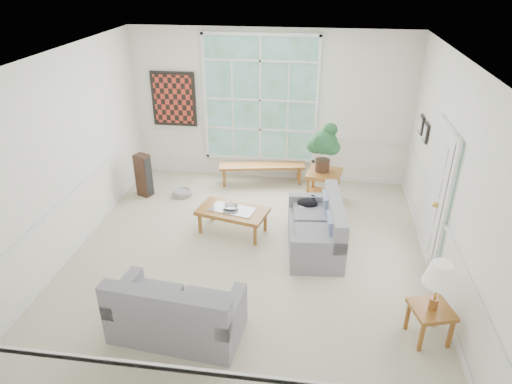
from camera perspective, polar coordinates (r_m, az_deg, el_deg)
floor at (r=7.10m, az=-1.03°, el=-8.29°), size 5.50×6.00×0.01m
ceiling at (r=5.89m, az=-1.28°, el=16.29°), size 5.50×6.00×0.02m
wall_back at (r=9.14m, az=1.82°, el=10.55°), size 5.50×0.02×3.00m
wall_front at (r=3.87m, az=-8.31°, el=-15.59°), size 5.50×0.02×3.00m
wall_left at (r=7.27m, az=-23.14°, el=3.85°), size 0.02×6.00×3.00m
wall_right at (r=6.54m, az=23.42°, el=1.26°), size 0.02×6.00×3.00m
window_back at (r=9.08m, az=0.53°, el=11.44°), size 2.30×0.08×2.40m
entry_door at (r=7.24m, az=21.40°, el=0.14°), size 0.08×0.90×2.10m
door_sidelight at (r=6.65m, az=22.60°, el=-1.54°), size 0.08×0.26×1.90m
wall_art at (r=9.46m, az=-10.26°, el=11.35°), size 0.90×0.06×1.10m
wall_frame_near at (r=8.09m, az=20.41°, el=6.98°), size 0.04×0.26×0.32m
wall_frame_far at (r=8.46m, az=19.92°, el=7.91°), size 0.04×0.26×0.32m
loveseat_right at (r=7.18m, az=7.39°, el=-4.04°), size 0.94×1.60×0.83m
loveseat_front at (r=5.69m, az=-9.92°, el=-13.77°), size 1.62×0.95×0.84m
coffee_table at (r=7.63m, az=-2.92°, el=-3.60°), size 1.24×0.86×0.42m
pewter_bowl at (r=7.54m, az=-3.19°, el=-1.85°), size 0.32×0.32×0.08m
window_bench at (r=9.28m, az=0.73°, el=2.25°), size 1.75×0.65×0.40m
end_table at (r=8.63m, az=8.40°, el=0.67°), size 0.70×0.70×0.60m
houseplant at (r=8.37m, az=8.45°, el=5.48°), size 0.71×0.71×0.91m
side_table at (r=6.03m, az=20.79°, el=-15.05°), size 0.56×0.56×0.46m
table_lamp at (r=5.69m, az=21.73°, el=-10.91°), size 0.38×0.38×0.64m
pet_bed at (r=8.97m, az=-9.12°, el=-0.09°), size 0.42×0.42×0.11m
floor_speaker at (r=8.98m, az=-13.88°, el=2.05°), size 0.32×0.29×0.84m
cat at (r=7.60m, az=6.46°, el=-1.34°), size 0.41×0.36×0.16m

